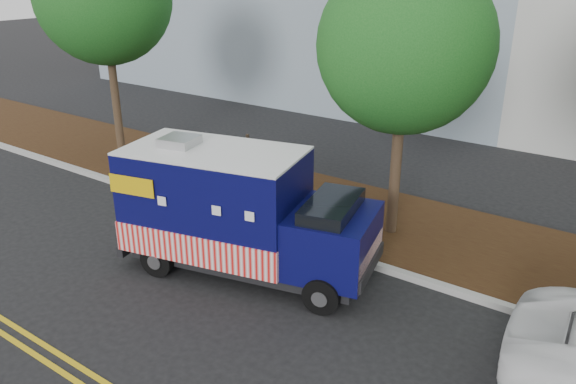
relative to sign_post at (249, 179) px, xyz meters
The scene contains 8 objects.
ground 2.49m from the sign_post, 49.97° to the right, with size 120.00×120.00×0.00m, color black.
curb 1.82m from the sign_post, 10.92° to the right, with size 120.00×0.18×0.15m, color #9E9E99.
mulch_strip 2.57m from the sign_post, 52.51° to the left, with size 120.00×4.00×0.15m, color black.
centerline_near 6.39m from the sign_post, 77.09° to the right, with size 120.00×0.10×0.01m, color gold.
centerline_far 6.63m from the sign_post, 77.58° to the right, with size 120.00×0.10×0.01m, color gold.
tree_b 5.01m from the sign_post, 22.43° to the left, with size 3.90×3.90×6.59m.
sign_post is the anchor object (origin of this frame).
food_truck 2.41m from the sign_post, 57.42° to the right, with size 5.81×3.18×2.91m.
Camera 1 is at (7.12, -8.65, 6.32)m, focal length 35.00 mm.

